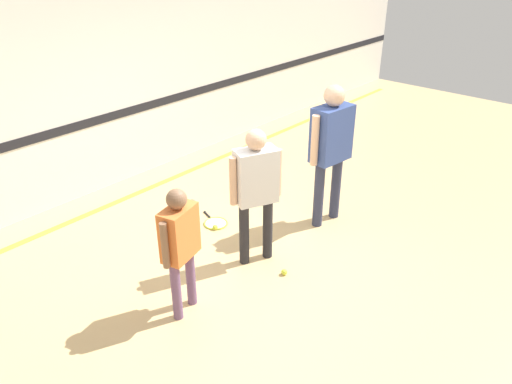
{
  "coord_description": "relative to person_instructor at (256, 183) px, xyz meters",
  "views": [
    {
      "loc": [
        -3.51,
        -3.09,
        3.34
      ],
      "look_at": [
        0.02,
        0.03,
        0.87
      ],
      "focal_mm": 35.0,
      "sensor_mm": 36.0,
      "label": 1
    }
  ],
  "objects": [
    {
      "name": "floor_stripe",
      "position": [
        -0.02,
        2.35,
        -0.97
      ],
      "size": [
        14.4,
        0.1,
        0.01
      ],
      "color": "yellow",
      "rests_on": "ground_plane"
    },
    {
      "name": "person_instructor",
      "position": [
        0.0,
        0.0,
        0.0
      ],
      "size": [
        0.55,
        0.4,
        1.58
      ],
      "rotation": [
        0.0,
        0.0,
        -0.43
      ],
      "color": "#232328",
      "rests_on": "ground_plane"
    },
    {
      "name": "tennis_ball_near_instructor",
      "position": [
        -0.02,
        -0.43,
        -0.94
      ],
      "size": [
        0.07,
        0.07,
        0.07
      ],
      "primitive_type": "sphere",
      "color": "#CCE038",
      "rests_on": "ground_plane"
    },
    {
      "name": "ground_plane",
      "position": [
        -0.02,
        -0.03,
        -0.97
      ],
      "size": [
        16.0,
        16.0,
        0.0
      ],
      "primitive_type": "plane",
      "color": "tan"
    },
    {
      "name": "person_student_right",
      "position": [
        1.24,
        -0.11,
        0.13
      ],
      "size": [
        0.68,
        0.33,
        1.79
      ],
      "rotation": [
        0.0,
        0.0,
        3.02
      ],
      "color": "#2D334C",
      "rests_on": "ground_plane"
    },
    {
      "name": "racket_spare_on_floor",
      "position": [
        0.24,
        0.91,
        -0.96
      ],
      "size": [
        0.39,
        0.53,
        0.03
      ],
      "rotation": [
        0.0,
        0.0,
        1.25
      ],
      "color": "#C6D838",
      "rests_on": "ground_plane"
    },
    {
      "name": "tennis_ball_by_spare_racket",
      "position": [
        0.14,
        0.81,
        -0.94
      ],
      "size": [
        0.07,
        0.07,
        0.07
      ],
      "primitive_type": "sphere",
      "color": "#CCE038",
      "rests_on": "ground_plane"
    },
    {
      "name": "wall_back",
      "position": [
        -0.02,
        2.88,
        0.62
      ],
      "size": [
        16.0,
        0.07,
        3.2
      ],
      "color": "silver",
      "rests_on": "ground_plane"
    },
    {
      "name": "racket_second_spare",
      "position": [
        1.06,
        0.95,
        -0.96
      ],
      "size": [
        0.5,
        0.44,
        0.03
      ],
      "rotation": [
        0.0,
        0.0,
        2.48
      ],
      "color": "#C6D838",
      "rests_on": "ground_plane"
    },
    {
      "name": "person_student_left",
      "position": [
        -1.11,
        -0.05,
        -0.14
      ],
      "size": [
        0.5,
        0.29,
        1.35
      ],
      "rotation": [
        0.0,
        0.0,
        0.25
      ],
      "color": "#6B4C70",
      "rests_on": "ground_plane"
    }
  ]
}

